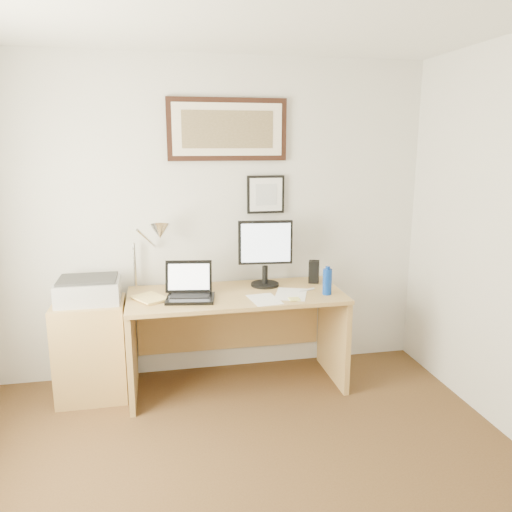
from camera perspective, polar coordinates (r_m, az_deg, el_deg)
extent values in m
cube|color=silver|center=(3.97, -5.35, 4.06)|extent=(3.50, 0.02, 2.50)
cube|color=#A98147|center=(3.92, -18.27, -10.17)|extent=(0.50, 0.40, 0.73)
cylinder|color=#0B3495|center=(3.73, 8.15, -2.93)|extent=(0.07, 0.07, 0.19)
cylinder|color=#0B3495|center=(3.70, 8.20, -1.34)|extent=(0.03, 0.03, 0.02)
cube|color=black|center=(4.03, 6.63, -1.80)|extent=(0.10, 0.10, 0.18)
cube|color=white|center=(3.60, 0.97, -4.99)|extent=(0.23, 0.30, 0.00)
cube|color=white|center=(3.72, 4.02, -4.37)|extent=(0.32, 0.38, 0.00)
cube|color=#E1DC6A|center=(3.60, 4.41, -4.93)|extent=(0.08, 0.08, 0.01)
cylinder|color=white|center=(3.82, 5.81, -3.88)|extent=(0.14, 0.06, 0.02)
imported|color=#F2CD71|center=(3.63, -13.27, -5.04)|extent=(0.29, 0.31, 0.02)
cube|color=#A98147|center=(3.75, -2.29, -4.51)|extent=(1.60, 0.70, 0.03)
cube|color=#A98147|center=(3.84, -13.99, -10.41)|extent=(0.04, 0.65, 0.72)
cube|color=#A98147|center=(4.06, 8.81, -8.87)|extent=(0.04, 0.65, 0.72)
cube|color=#A98147|center=(4.15, -2.99, -6.93)|extent=(1.50, 0.03, 0.55)
cube|color=black|center=(3.61, -7.50, -4.85)|extent=(0.37, 0.29, 0.02)
cube|color=black|center=(3.64, -7.54, -4.50)|extent=(0.30, 0.17, 0.00)
cube|color=black|center=(3.70, -7.70, -2.34)|extent=(0.35, 0.13, 0.23)
cube|color=white|center=(3.70, -7.69, -2.37)|extent=(0.30, 0.10, 0.18)
cylinder|color=black|center=(3.94, 1.02, -3.26)|extent=(0.22, 0.22, 0.02)
cylinder|color=black|center=(3.92, 1.03, -2.13)|extent=(0.04, 0.04, 0.14)
cube|color=black|center=(3.85, 1.07, 1.57)|extent=(0.42, 0.07, 0.34)
cube|color=silver|center=(3.83, 1.14, 1.51)|extent=(0.38, 0.04, 0.30)
cube|color=#A6A6A8|center=(3.79, -18.58, -3.81)|extent=(0.44, 0.34, 0.16)
cube|color=#2E2E2E|center=(3.77, -18.68, -2.50)|extent=(0.40, 0.30, 0.02)
cylinder|color=silver|center=(3.94, -13.69, -1.07)|extent=(0.02, 0.02, 0.36)
cylinder|color=silver|center=(3.83, -12.40, 1.97)|extent=(0.15, 0.23, 0.19)
cone|color=silver|center=(3.76, -10.93, 2.77)|extent=(0.16, 0.18, 0.15)
cube|color=black|center=(3.92, -3.28, 14.24)|extent=(0.92, 0.03, 0.47)
cube|color=beige|center=(3.91, -3.24, 14.25)|extent=(0.84, 0.01, 0.39)
cube|color=brown|center=(3.90, -3.23, 14.25)|extent=(0.70, 0.00, 0.28)
cube|color=black|center=(4.00, 1.11, 7.05)|extent=(0.30, 0.02, 0.30)
cube|color=white|center=(3.98, 1.15, 7.03)|extent=(0.26, 0.00, 0.26)
cube|color=#B6BBC0|center=(3.98, 1.17, 7.02)|extent=(0.17, 0.00, 0.17)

